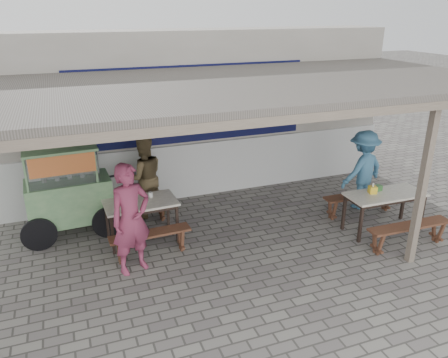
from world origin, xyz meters
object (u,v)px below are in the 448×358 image
object	(u,v)px
bench_left_street	(151,239)
donation_box	(377,188)
bench_left_wall	(135,209)
bench_right_wall	(360,199)
bench_right_street	(409,230)
patron_street_side	(131,219)
condiment_jar	(151,194)
tissue_box	(373,190)
patron_wall_side	(144,177)
condiment_bowl	(121,204)
vendor_cart	(67,188)
table_right	(385,197)
table_left	(141,206)
patron_right_table	(363,170)

from	to	relation	value
bench_left_street	donation_box	distance (m)	4.24
bench_left_wall	bench_right_wall	distance (m)	4.47
bench_left_street	bench_right_street	bearing A→B (deg)	-19.19
patron_street_side	condiment_jar	xyz separation A→B (m)	(0.52, 1.07, -0.10)
bench_left_street	tissue_box	size ratio (longest dim) A/B	10.23
bench_right_wall	patron_street_side	world-z (taller)	patron_street_side
patron_wall_side	condiment_bowl	world-z (taller)	patron_wall_side
vendor_cart	patron_street_side	bearing A→B (deg)	-64.36
table_right	bench_right_street	bearing A→B (deg)	-90.00
table_left	table_right	bearing A→B (deg)	-18.11
bench_right_street	bench_right_wall	size ratio (longest dim) A/B	1.00
table_right	donation_box	world-z (taller)	donation_box
condiment_bowl	bench_left_street	bearing A→B (deg)	-59.57
patron_wall_side	tissue_box	distance (m)	4.33
patron_right_table	condiment_jar	distance (m)	4.33
tissue_box	condiment_jar	world-z (taller)	tissue_box
bench_right_street	condiment_jar	distance (m)	4.57
bench_left_street	bench_right_wall	distance (m)	4.27
table_left	bench_left_wall	size ratio (longest dim) A/B	0.94
vendor_cart	table_right	bearing A→B (deg)	-22.03
bench_left_street	bench_left_wall	distance (m)	1.25
patron_wall_side	tissue_box	xyz separation A→B (m)	(3.80, -2.08, -0.01)
bench_right_wall	tissue_box	bearing A→B (deg)	-110.74
bench_right_wall	tissue_box	size ratio (longest dim) A/B	11.86
bench_left_street	bench_right_wall	size ratio (longest dim) A/B	0.86
table_right	vendor_cart	xyz separation A→B (m)	(-5.46, 1.88, 0.24)
patron_street_side	tissue_box	world-z (taller)	patron_street_side
bench_right_street	condiment_jar	size ratio (longest dim) A/B	18.30
bench_left_wall	vendor_cart	distance (m)	1.29
vendor_cart	bench_left_wall	bearing A→B (deg)	-4.99
bench_right_street	patron_right_table	distance (m)	1.81
patron_street_side	tissue_box	distance (m)	4.36
bench_right_street	condiment_bowl	bearing A→B (deg)	158.83
patron_wall_side	tissue_box	size ratio (longest dim) A/B	12.38
donation_box	table_left	bearing A→B (deg)	165.98
table_left	vendor_cart	xyz separation A→B (m)	(-1.17, 0.66, 0.24)
bench_right_wall	patron_right_table	xyz separation A→B (m)	(0.23, 0.32, 0.48)
bench_left_wall	condiment_jar	size ratio (longest dim) A/B	15.79
bench_left_wall	bench_right_street	world-z (taller)	same
bench_right_street	patron_wall_side	bearing A→B (deg)	145.53
bench_left_street	bench_right_wall	xyz separation A→B (m)	(4.27, 0.11, 0.01)
donation_box	condiment_jar	bearing A→B (deg)	163.32
bench_left_wall	condiment_jar	bearing A→B (deg)	-65.85
table_right	vendor_cart	bearing A→B (deg)	162.28
bench_left_street	tissue_box	world-z (taller)	tissue_box
table_left	bench_right_street	world-z (taller)	table_left
bench_right_wall	bench_right_street	bearing A→B (deg)	-90.00
table_left	patron_right_table	world-z (taller)	patron_right_table
bench_left_wall	vendor_cart	size ratio (longest dim) A/B	0.65
table_left	patron_right_table	size ratio (longest dim) A/B	0.78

